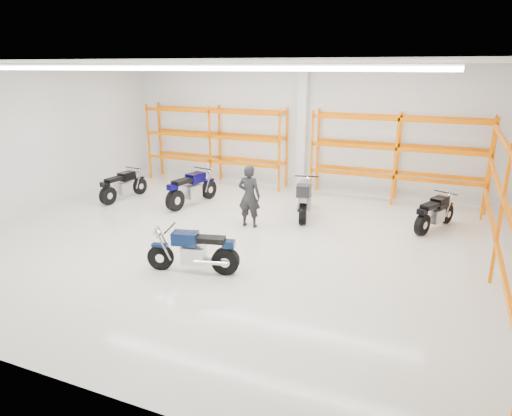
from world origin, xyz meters
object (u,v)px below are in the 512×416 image
at_px(motorcycle_back_a, 122,186).
at_px(motorcycle_main, 197,252).
at_px(motorcycle_back_b, 190,190).
at_px(motorcycle_back_d, 434,214).
at_px(standing_man, 249,196).
at_px(motorcycle_back_c, 305,199).
at_px(structural_column, 302,129).

bearing_deg(motorcycle_back_a, motorcycle_main, -37.38).
bearing_deg(motorcycle_main, motorcycle_back_b, 122.40).
bearing_deg(motorcycle_back_d, motorcycle_back_b, -175.28).
xyz_separation_m(motorcycle_back_a, motorcycle_back_d, (10.00, 0.98, -0.02)).
bearing_deg(motorcycle_back_b, standing_man, -23.35).
relative_size(motorcycle_main, motorcycle_back_d, 1.10).
distance_m(motorcycle_back_b, motorcycle_back_c, 3.85).
bearing_deg(structural_column, motorcycle_back_d, -30.22).
distance_m(motorcycle_main, motorcycle_back_d, 6.89).
xyz_separation_m(motorcycle_back_b, motorcycle_back_d, (7.51, 0.62, -0.07)).
xyz_separation_m(motorcycle_main, standing_man, (-0.17, 3.27, 0.41)).
xyz_separation_m(motorcycle_back_c, standing_man, (-1.22, -1.38, 0.31)).
bearing_deg(standing_man, motorcycle_back_b, -26.58).
height_order(motorcycle_main, structural_column, structural_column).
height_order(motorcycle_back_a, motorcycle_back_b, motorcycle_back_b).
bearing_deg(motorcycle_back_a, motorcycle_back_c, 5.51).
distance_m(standing_man, structural_column, 4.74).
xyz_separation_m(motorcycle_back_d, standing_man, (-4.88, -1.75, 0.43)).
bearing_deg(motorcycle_back_d, motorcycle_back_c, -174.18).
height_order(motorcycle_main, motorcycle_back_b, motorcycle_back_b).
xyz_separation_m(motorcycle_main, motorcycle_back_c, (1.05, 4.64, 0.10)).
bearing_deg(motorcycle_back_c, motorcycle_back_d, 5.82).
bearing_deg(motorcycle_back_a, standing_man, -8.55).
distance_m(motorcycle_back_b, motorcycle_back_d, 7.54).
bearing_deg(structural_column, standing_man, -91.27).
relative_size(motorcycle_main, motorcycle_back_a, 0.99).
relative_size(motorcycle_back_a, structural_column, 0.47).
distance_m(motorcycle_back_a, structural_column, 6.67).
relative_size(motorcycle_back_d, structural_column, 0.42).
height_order(motorcycle_back_a, motorcycle_back_d, motorcycle_back_a).
distance_m(motorcycle_back_a, motorcycle_back_d, 10.05).
bearing_deg(motorcycle_main, motorcycle_back_a, 142.62).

